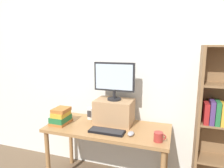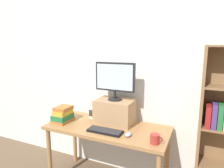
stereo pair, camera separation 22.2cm
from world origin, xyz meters
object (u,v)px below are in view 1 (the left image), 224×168
(riser_box, at_px, (114,111))
(computer_mouse, at_px, (131,134))
(desk, at_px, (108,134))
(coffee_mug, at_px, (159,137))
(keyboard, at_px, (107,131))
(desk_speaker, at_px, (90,113))
(book_stack, at_px, (61,116))
(computer_monitor, at_px, (114,79))

(riser_box, xyz_separation_m, computer_mouse, (0.27, -0.27, -0.12))
(desk, distance_m, computer_mouse, 0.35)
(riser_box, bearing_deg, coffee_mug, -30.12)
(keyboard, xyz_separation_m, desk_speaker, (-0.33, 0.31, 0.06))
(book_stack, height_order, desk_speaker, book_stack)
(desk, height_order, riser_box, riser_box)
(desk_speaker, bearing_deg, desk, -29.65)
(computer_monitor, relative_size, computer_mouse, 4.60)
(riser_box, distance_m, computer_monitor, 0.39)
(keyboard, height_order, coffee_mug, coffee_mug)
(computer_monitor, xyz_separation_m, keyboard, (0.01, -0.28, -0.52))
(riser_box, height_order, coffee_mug, riser_box)
(riser_box, distance_m, book_stack, 0.63)
(desk, xyz_separation_m, book_stack, (-0.56, -0.08, 0.17))
(keyboard, relative_size, desk_speaker, 2.64)
(keyboard, bearing_deg, coffee_mug, -3.61)
(computer_monitor, height_order, computer_mouse, computer_monitor)
(keyboard, distance_m, coffee_mug, 0.54)
(riser_box, relative_size, coffee_mug, 3.67)
(desk, distance_m, keyboard, 0.18)
(computer_monitor, distance_m, desk_speaker, 0.56)
(computer_mouse, distance_m, book_stack, 0.86)
(desk, height_order, book_stack, book_stack)
(desk, height_order, computer_monitor, computer_monitor)
(book_stack, xyz_separation_m, desk_speaker, (0.27, 0.25, -0.01))
(computer_monitor, distance_m, keyboard, 0.59)
(coffee_mug, relative_size, desk_speaker, 0.83)
(computer_monitor, distance_m, book_stack, 0.77)
(computer_monitor, bearing_deg, coffee_mug, -30.00)
(computer_monitor, bearing_deg, riser_box, 90.00)
(computer_mouse, relative_size, coffee_mug, 0.87)
(book_stack, bearing_deg, coffee_mug, -4.94)
(riser_box, distance_m, computer_mouse, 0.40)
(riser_box, bearing_deg, computer_mouse, -45.51)
(computer_monitor, distance_m, computer_mouse, 0.64)
(desk, xyz_separation_m, computer_mouse, (0.30, -0.14, 0.10))
(keyboard, xyz_separation_m, computer_mouse, (0.26, 0.01, 0.01))
(book_stack, xyz_separation_m, coffee_mug, (1.14, -0.10, -0.04))
(desk, distance_m, book_stack, 0.59)
(keyboard, distance_m, desk_speaker, 0.46)
(coffee_mug, bearing_deg, keyboard, 176.39)
(desk, bearing_deg, computer_mouse, -24.26)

